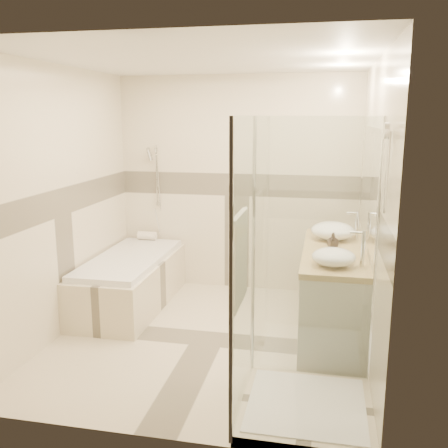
% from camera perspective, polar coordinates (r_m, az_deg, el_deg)
% --- Properties ---
extents(room, '(2.82, 3.02, 2.52)m').
position_cam_1_polar(room, '(4.40, -1.19, 2.03)').
color(room, beige).
rests_on(room, ground).
extents(bathtub, '(0.75, 1.70, 0.56)m').
position_cam_1_polar(bathtub, '(5.55, -10.67, -6.16)').
color(bathtub, beige).
rests_on(bathtub, ground).
extents(vanity, '(0.58, 1.62, 0.85)m').
position_cam_1_polar(vanity, '(4.79, 12.33, -7.71)').
color(vanity, silver).
rests_on(vanity, ground).
extents(shower_enclosure, '(0.96, 0.93, 2.04)m').
position_cam_1_polar(shower_enclosure, '(3.59, 7.77, -13.14)').
color(shower_enclosure, beige).
rests_on(shower_enclosure, ground).
extents(vessel_sink_near, '(0.42, 0.42, 0.17)m').
position_cam_1_polar(vessel_sink_near, '(5.01, 12.32, -0.76)').
color(vessel_sink_near, white).
rests_on(vessel_sink_near, vanity).
extents(vessel_sink_far, '(0.35, 0.35, 0.14)m').
position_cam_1_polar(vessel_sink_far, '(4.14, 12.42, -3.71)').
color(vessel_sink_far, white).
rests_on(vessel_sink_far, vanity).
extents(faucet_near, '(0.12, 0.03, 0.29)m').
position_cam_1_polar(faucet_near, '(5.01, 14.83, 0.05)').
color(faucet_near, silver).
rests_on(faucet_near, vanity).
extents(faucet_far, '(0.12, 0.03, 0.30)m').
position_cam_1_polar(faucet_far, '(4.13, 15.47, -2.44)').
color(faucet_far, silver).
rests_on(faucet_far, vanity).
extents(amenity_bottle_a, '(0.09, 0.09, 0.16)m').
position_cam_1_polar(amenity_bottle_a, '(4.55, 12.37, -2.16)').
color(amenity_bottle_a, black).
rests_on(amenity_bottle_a, vanity).
extents(amenity_bottle_b, '(0.14, 0.14, 0.14)m').
position_cam_1_polar(amenity_bottle_b, '(4.69, 12.35, -1.84)').
color(amenity_bottle_b, black).
rests_on(amenity_bottle_b, vanity).
extents(folded_towels, '(0.19, 0.27, 0.08)m').
position_cam_1_polar(folded_towels, '(5.31, 12.28, -0.56)').
color(folded_towels, white).
rests_on(folded_towels, vanity).
extents(rolled_towel, '(0.22, 0.10, 0.10)m').
position_cam_1_polar(rolled_towel, '(6.15, -8.77, -1.33)').
color(rolled_towel, white).
rests_on(rolled_towel, bathtub).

